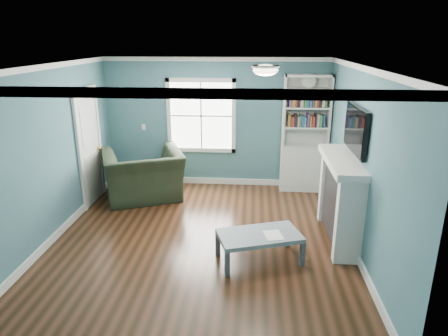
{
  "coord_description": "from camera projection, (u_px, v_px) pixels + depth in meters",
  "views": [
    {
      "loc": [
        0.75,
        -5.44,
        2.95
      ],
      "look_at": [
        0.32,
        0.4,
        1.04
      ],
      "focal_mm": 32.0,
      "sensor_mm": 36.0,
      "label": 1
    }
  ],
  "objects": [
    {
      "name": "tv",
      "position": [
        356.0,
        129.0,
        5.62
      ],
      "size": [
        0.06,
        1.1,
        0.65
      ],
      "primitive_type": "cube",
      "color": "black",
      "rests_on": "fireplace"
    },
    {
      "name": "light_switch",
      "position": [
        144.0,
        127.0,
        8.21
      ],
      "size": [
        0.08,
        0.01,
        0.12
      ],
      "primitive_type": "cube",
      "color": "white",
      "rests_on": "room_walls"
    },
    {
      "name": "door",
      "position": [
        89.0,
        146.0,
        7.28
      ],
      "size": [
        0.12,
        0.98,
        2.17
      ],
      "color": "silver",
      "rests_on": "ground"
    },
    {
      "name": "fireplace",
      "position": [
        340.0,
        200.0,
        5.97
      ],
      "size": [
        0.44,
        1.58,
        1.3
      ],
      "color": "black",
      "rests_on": "ground"
    },
    {
      "name": "ceiling_fixture",
      "position": [
        265.0,
        69.0,
        5.36
      ],
      "size": [
        0.38,
        0.38,
        0.15
      ],
      "color": "white",
      "rests_on": "room_walls"
    },
    {
      "name": "floor",
      "position": [
        201.0,
        240.0,
        6.13
      ],
      "size": [
        5.0,
        5.0,
        0.0
      ],
      "primitive_type": "plane",
      "color": "black",
      "rests_on": "ground"
    },
    {
      "name": "bookshelf",
      "position": [
        304.0,
        145.0,
        7.89
      ],
      "size": [
        0.9,
        0.35,
        2.31
      ],
      "color": "silver",
      "rests_on": "ground"
    },
    {
      "name": "coffee_table",
      "position": [
        259.0,
        237.0,
        5.47
      ],
      "size": [
        1.24,
        0.92,
        0.4
      ],
      "rotation": [
        0.0,
        0.0,
        0.31
      ],
      "color": "#434951",
      "rests_on": "ground"
    },
    {
      "name": "window",
      "position": [
        201.0,
        116.0,
        8.05
      ],
      "size": [
        1.4,
        0.06,
        1.5
      ],
      "color": "white",
      "rests_on": "room_walls"
    },
    {
      "name": "recliner",
      "position": [
        143.0,
        167.0,
        7.54
      ],
      "size": [
        1.67,
        1.4,
        1.25
      ],
      "primitive_type": "imported",
      "rotation": [
        0.0,
        0.0,
        -2.75
      ],
      "color": "black",
      "rests_on": "ground"
    },
    {
      "name": "room_walls",
      "position": [
        200.0,
        140.0,
        5.63
      ],
      "size": [
        5.0,
        5.0,
        5.0
      ],
      "color": "#396370",
      "rests_on": "ground"
    },
    {
      "name": "paper_sheet",
      "position": [
        273.0,
        235.0,
        5.41
      ],
      "size": [
        0.29,
        0.34,
        0.0
      ],
      "primitive_type": "cube",
      "rotation": [
        0.0,
        0.0,
        0.23
      ],
      "color": "white",
      "rests_on": "coffee_table"
    },
    {
      "name": "trim",
      "position": [
        200.0,
        163.0,
        5.74
      ],
      "size": [
        4.5,
        5.0,
        2.6
      ],
      "color": "white",
      "rests_on": "ground"
    }
  ]
}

